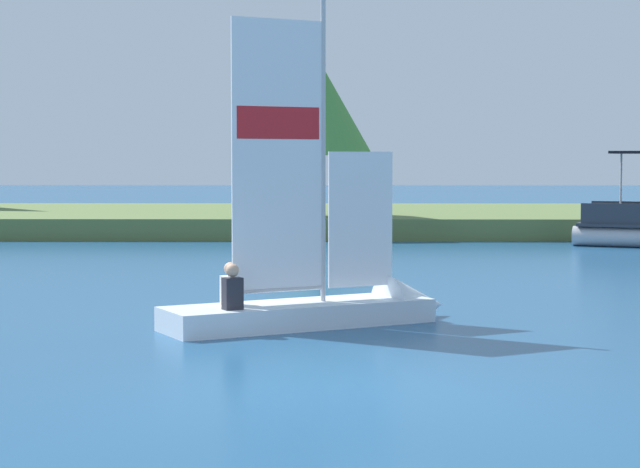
% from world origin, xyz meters
% --- Properties ---
extents(ground_plane, '(200.00, 200.00, 0.00)m').
position_xyz_m(ground_plane, '(0.00, 0.00, 0.00)').
color(ground_plane, navy).
extents(shore_bank, '(80.00, 13.01, 0.71)m').
position_xyz_m(shore_bank, '(0.00, 29.86, 0.35)').
color(shore_bank, '#5B703D').
rests_on(shore_bank, ground).
extents(shoreline_tree_centre, '(3.54, 3.54, 5.15)m').
position_xyz_m(shoreline_tree_centre, '(-0.52, 25.48, 4.29)').
color(shoreline_tree_centre, brown).
rests_on(shoreline_tree_centre, shore_bank).
extents(sailboat, '(4.84, 3.36, 5.52)m').
position_xyz_m(sailboat, '(0.10, 5.28, 0.40)').
color(sailboat, silver).
rests_on(sailboat, ground).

